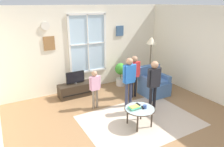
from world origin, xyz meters
name	(u,v)px	position (x,y,z in m)	size (l,w,h in m)	color
ground_plane	(133,124)	(0.00, 0.00, -0.01)	(6.03, 5.83, 0.02)	olive
back_wall	(86,48)	(0.00, 2.67, 1.33)	(5.43, 0.17, 2.65)	silver
side_wall_right	(216,55)	(2.77, 0.00, 1.33)	(0.12, 5.23, 2.65)	silver
area_rug	(140,120)	(0.23, 0.04, 0.00)	(2.69, 1.96, 0.01)	#C6B29E
tv_stand	(76,90)	(-0.61, 2.16, 0.20)	(1.06, 0.42, 0.40)	#2D2319
television	(75,77)	(-0.61, 2.15, 0.60)	(0.56, 0.08, 0.38)	#4C4C4C
armchair	(153,84)	(1.53, 1.10, 0.33)	(0.76, 0.74, 0.87)	#476B9E
coffee_table	(140,110)	(0.10, -0.11, 0.41)	(0.71, 0.71, 0.44)	#99B2B7
book_stack	(134,107)	(-0.02, -0.06, 0.47)	(0.25, 0.18, 0.07)	#72AD56
cup	(145,107)	(0.20, -0.16, 0.48)	(0.08, 0.08, 0.08)	#334C8C
remote_near_books	(138,104)	(0.18, 0.06, 0.45)	(0.04, 0.14, 0.02)	black
remote_near_cup	(143,107)	(0.17, -0.12, 0.45)	(0.04, 0.14, 0.02)	black
person_red_shirt	(134,72)	(0.88, 1.23, 0.80)	(0.38, 0.17, 1.27)	black
person_blue_shirt	(129,77)	(0.42, 0.83, 0.86)	(0.41, 0.19, 1.37)	#333851
person_pink_shirt	(95,85)	(-0.43, 1.15, 0.67)	(0.32, 0.15, 1.06)	#726656
person_black_shirt	(154,81)	(0.80, 0.27, 0.86)	(0.41, 0.19, 1.37)	black
potted_plant_by_window	(121,72)	(1.03, 2.23, 0.46)	(0.39, 0.39, 0.79)	silver
floor_lamp	(151,45)	(1.78, 1.61, 1.42)	(0.32, 0.32, 1.70)	black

